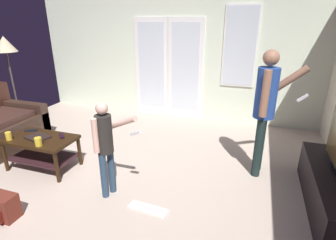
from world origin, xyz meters
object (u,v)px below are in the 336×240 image
Objects in this scene: tv_stand at (333,193)px; floor_lamp at (5,48)px; coffee_table at (41,146)px; cup_near_edge at (38,142)px; person_child at (106,142)px; person_adult at (266,104)px; loose_keyboard at (148,208)px; laptop_closed at (38,137)px; tv_remote_black at (62,136)px; cup_by_laptop at (9,136)px; backpack at (0,206)px; dvd_remote_slim at (31,130)px.

floor_lamp is at bearing 171.08° from tv_stand.
cup_near_edge is (0.16, -0.19, 0.18)m from coffee_table.
tv_stand is 1.36× the size of person_child.
cup_near_edge is at bearing -159.19° from person_adult.
tv_stand reaches higher than loose_keyboard.
tv_remote_black is (0.27, 0.15, -0.00)m from laptop_closed.
cup_by_laptop reaches higher than coffee_table.
cup_by_laptop is at bearing 177.39° from person_child.
laptop_closed is 2.73× the size of cup_by_laptop.
backpack is at bearing -140.77° from person_child.
dvd_remote_slim is at bearing 165.72° from loose_keyboard.
dvd_remote_slim is at bearing 143.10° from cup_near_edge.
laptop_closed is at bearing 169.04° from person_child.
laptop_closed reaches higher than backpack.
backpack is 0.80× the size of loose_keyboard.
coffee_table is 0.57× the size of person_adult.
loose_keyboard is (0.53, -0.11, -0.68)m from person_child.
loose_keyboard is at bearing 23.09° from backpack.
floor_lamp is at bearing 116.88° from dvd_remote_slim.
coffee_table is 2.07× the size of loose_keyboard.
person_child reaches higher than backpack.
tv_stand is 2.00m from loose_keyboard.
loose_keyboard is at bearing -133.38° from person_adult.
coffee_table is at bearing 168.29° from person_child.
tv_remote_black is at bearing 93.16° from backpack.
cup_near_edge reaches higher than tv_stand.
cup_by_laptop is (1.20, -1.26, -0.97)m from floor_lamp.
cup_near_edge is at bearing 100.64° from backpack.
person_adult is at bearing 32.92° from person_child.
laptop_closed is at bearing 136.07° from cup_near_edge.
dvd_remote_slim is at bearing 164.94° from person_child.
person_child is 3.13m from floor_lamp.
floor_lamp is at bearing 176.62° from person_adult.
cup_near_edge reaches higher than dvd_remote_slim.
tv_stand is 5.35m from floor_lamp.
tv_stand is at bearing 7.74° from cup_near_edge.
loose_keyboard is at bearing 24.65° from tv_remote_black.
floor_lamp reaches higher than tv_remote_black.
cup_near_edge is at bearing -63.19° from dvd_remote_slim.
floor_lamp reaches higher than cup_by_laptop.
person_adult reaches higher than coffee_table.
cup_near_edge is 0.57m from dvd_remote_slim.
coffee_table is at bearing 107.84° from backpack.
tv_stand is 9.19× the size of dvd_remote_slim.
loose_keyboard is 2.63× the size of dvd_remote_slim.
coffee_table is 8.46× the size of cup_by_laptop.
person_adult reaches higher than cup_near_edge.
tv_stand is at bearing 4.37° from coffee_table.
tv_remote_black is at bearing 161.43° from loose_keyboard.
coffee_table is 0.31m from tv_remote_black.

